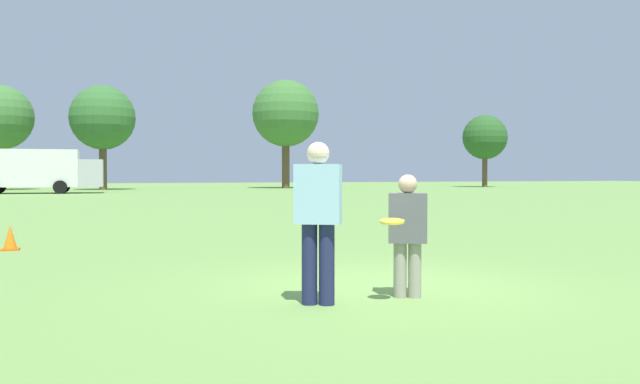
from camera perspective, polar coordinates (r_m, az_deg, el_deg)
The scene contains 10 objects.
ground_plane at distance 8.44m, azimuth 5.48°, elevation -8.25°, with size 191.89×191.89×0.00m, color #6B9347.
player_thrower at distance 7.23m, azimuth -0.17°, elevation -1.84°, with size 0.58×0.49×1.79m.
player_defender at distance 7.73m, azimuth 7.59°, elevation -3.21°, with size 0.51×0.42×1.43m.
frisbee at distance 7.32m, azimuth 6.27°, elevation -2.54°, with size 0.27×0.27×0.07m.
traffic_cone at distance 13.74m, azimuth -25.23°, elevation -3.62°, with size 0.32×0.32×0.48m.
box_truck at distance 51.91m, azimuth -23.20°, elevation 1.81°, with size 8.61×3.29×3.18m.
tree_east_oak at distance 64.77m, azimuth -25.96°, elevation 5.80°, with size 5.70×5.70×9.26m.
tree_far_east_pine at distance 61.67m, azimuth -18.30°, elevation 6.10°, with size 5.70×5.70×9.26m.
tree_far_west_pine at distance 65.13m, azimuth -2.99°, elevation 6.77°, with size 6.54×6.54×10.63m.
tree_horizon_center at distance 73.04m, azimuth 14.09°, elevation 4.60°, with size 4.76×4.76×7.74m.
Camera 1 is at (-3.52, -7.54, 1.44)m, focal length 36.98 mm.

